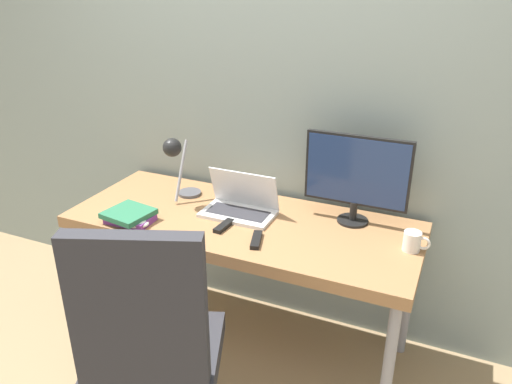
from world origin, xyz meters
name	(u,v)px	position (x,y,z in m)	size (l,w,h in m)	color
ground_plane	(215,384)	(0.00, 0.00, 0.00)	(12.00, 12.00, 0.00)	#937A56
wall_back	(274,97)	(0.00, 0.76, 1.30)	(8.00, 0.05, 2.60)	gray
desk	(242,231)	(0.00, 0.35, 0.71)	(1.75, 0.69, 0.77)	#996B42
laptop	(240,205)	(-0.04, 0.40, 0.82)	(0.37, 0.21, 0.22)	silver
monitor	(357,175)	(0.51, 0.55, 1.02)	(0.50, 0.15, 0.44)	black
desk_lamp	(177,159)	(-0.40, 0.40, 1.01)	(0.13, 0.25, 0.37)	#4C4C51
office_chair	(150,341)	(-0.02, -0.45, 0.62)	(0.64, 0.63, 1.13)	black
book_stack	(129,216)	(-0.50, 0.10, 0.80)	(0.24, 0.23, 0.06)	#753384
tv_remote	(224,226)	(-0.04, 0.23, 0.78)	(0.05, 0.14, 0.02)	black
media_remote	(256,240)	(0.15, 0.17, 0.78)	(0.08, 0.16, 0.02)	black
mug	(413,241)	(0.82, 0.38, 0.81)	(0.12, 0.08, 0.09)	silver
game_controller	(135,222)	(-0.45, 0.07, 0.79)	(0.15, 0.10, 0.04)	white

